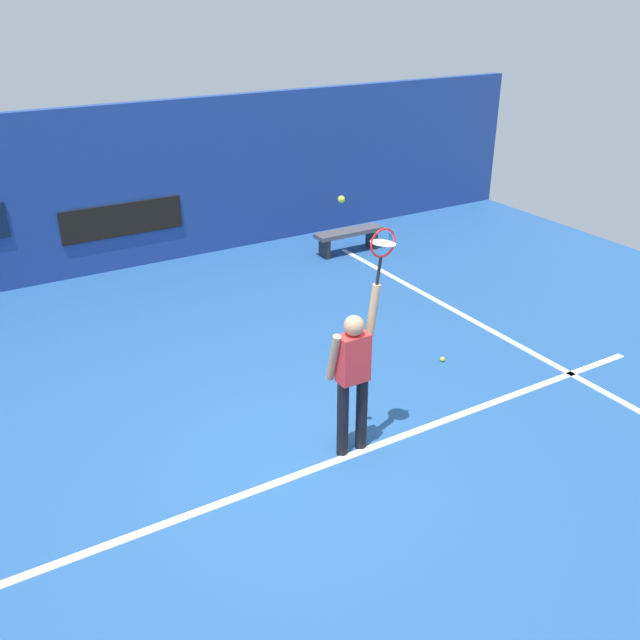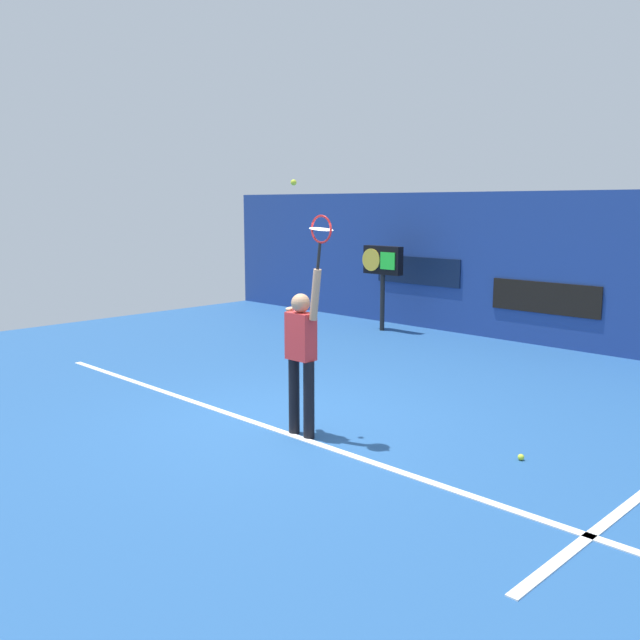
{
  "view_description": "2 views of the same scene",
  "coord_description": "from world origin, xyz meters",
  "px_view_note": "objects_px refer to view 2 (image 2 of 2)",
  "views": [
    {
      "loc": [
        -3.22,
        -5.62,
        4.8
      ],
      "look_at": [
        0.41,
        0.45,
        1.41
      ],
      "focal_mm": 39.59,
      "sensor_mm": 36.0,
      "label": 1
    },
    {
      "loc": [
        6.11,
        -5.56,
        2.7
      ],
      "look_at": [
        0.28,
        0.35,
        1.3
      ],
      "focal_mm": 38.83,
      "sensor_mm": 36.0,
      "label": 2
    }
  ],
  "objects_px": {
    "tennis_player": "(301,352)",
    "tennis_ball": "(294,182)",
    "tennis_racket": "(321,232)",
    "spare_ball": "(521,457)",
    "scoreboard_clock": "(383,264)"
  },
  "relations": [
    {
      "from": "tennis_player",
      "to": "tennis_ball",
      "type": "xyz_separation_m",
      "value": [
        -0.15,
        0.04,
        1.93
      ]
    },
    {
      "from": "tennis_racket",
      "to": "tennis_ball",
      "type": "height_order",
      "value": "tennis_ball"
    },
    {
      "from": "spare_ball",
      "to": "tennis_racket",
      "type": "bearing_deg",
      "value": -150.29
    },
    {
      "from": "tennis_player",
      "to": "spare_ball",
      "type": "relative_size",
      "value": 29.28
    },
    {
      "from": "tennis_racket",
      "to": "tennis_ball",
      "type": "bearing_deg",
      "value": 174.98
    },
    {
      "from": "tennis_racket",
      "to": "tennis_ball",
      "type": "xyz_separation_m",
      "value": [
        -0.47,
        0.04,
        0.55
      ]
    },
    {
      "from": "tennis_ball",
      "to": "tennis_player",
      "type": "bearing_deg",
      "value": -13.75
    },
    {
      "from": "tennis_player",
      "to": "tennis_racket",
      "type": "relative_size",
      "value": 3.22
    },
    {
      "from": "tennis_ball",
      "to": "spare_ball",
      "type": "xyz_separation_m",
      "value": [
        2.39,
        1.05,
        -2.9
      ]
    },
    {
      "from": "scoreboard_clock",
      "to": "spare_ball",
      "type": "bearing_deg",
      "value": -39.35
    },
    {
      "from": "tennis_racket",
      "to": "tennis_ball",
      "type": "distance_m",
      "value": 0.72
    },
    {
      "from": "tennis_player",
      "to": "tennis_racket",
      "type": "xyz_separation_m",
      "value": [
        0.32,
        -0.0,
        1.38
      ]
    },
    {
      "from": "tennis_player",
      "to": "tennis_racket",
      "type": "height_order",
      "value": "tennis_racket"
    },
    {
      "from": "tennis_ball",
      "to": "scoreboard_clock",
      "type": "height_order",
      "value": "tennis_ball"
    },
    {
      "from": "tennis_ball",
      "to": "spare_ball",
      "type": "height_order",
      "value": "tennis_ball"
    }
  ]
}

